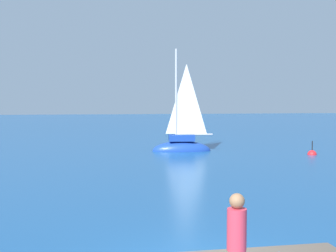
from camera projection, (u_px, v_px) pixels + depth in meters
The scene contains 3 objects.
sailboat_near at pixel (182, 145), 29.97m from camera, with size 3.96×1.55×7.26m.
person_standing at pixel (237, 246), 6.54m from camera, with size 0.28×0.28×1.62m.
marker_buoy at pixel (312, 155), 28.09m from camera, with size 0.56×0.56×1.13m.
Camera 1 is at (-1.88, -9.21, 3.61)m, focal length 49.28 mm.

